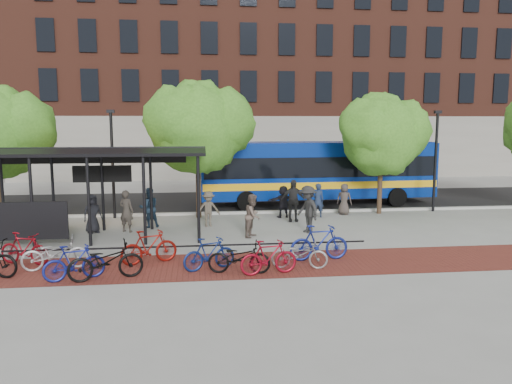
{
  "coord_description": "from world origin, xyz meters",
  "views": [
    {
      "loc": [
        -2.98,
        -20.47,
        4.57
      ],
      "look_at": [
        -0.56,
        0.4,
        1.6
      ],
      "focal_mm": 35.0,
      "sensor_mm": 36.0,
      "label": 1
    }
  ],
  "objects": [
    {
      "name": "bike_2",
      "position": [
        -7.46,
        -4.8,
        0.52
      ],
      "size": [
        2.09,
        1.11,
        1.04
      ],
      "primitive_type": "imported",
      "rotation": [
        0.0,
        0.0,
        1.79
      ],
      "color": "#AAAAAD",
      "rests_on": "ground"
    },
    {
      "name": "pedestrian_7",
      "position": [
        2.7,
        2.73,
        0.82
      ],
      "size": [
        0.64,
        0.47,
        1.64
      ],
      "primitive_type": "imported",
      "rotation": [
        0.0,
        0.0,
        3.01
      ],
      "color": "#1E2B46",
      "rests_on": "ground"
    },
    {
      "name": "bike_7",
      "position": [
        -2.69,
        -5.4,
        0.52
      ],
      "size": [
        1.78,
        1.09,
        1.03
      ],
      "primitive_type": "imported",
      "rotation": [
        0.0,
        0.0,
        1.95
      ],
      "color": "navy",
      "rests_on": "ground"
    },
    {
      "name": "pedestrian_5",
      "position": [
        1.03,
        2.83,
        0.77
      ],
      "size": [
        1.49,
        0.71,
        1.54
      ],
      "primitive_type": "imported",
      "rotation": [
        0.0,
        0.0,
        3.33
      ],
      "color": "black",
      "rests_on": "ground"
    },
    {
      "name": "brick_strip",
      "position": [
        -2.0,
        -5.0,
        0.0
      ],
      "size": [
        24.0,
        3.0,
        0.01
      ],
      "primitive_type": "cube",
      "color": "maroon",
      "rests_on": "ground"
    },
    {
      "name": "asphalt_street",
      "position": [
        0.0,
        8.0,
        0.01
      ],
      "size": [
        160.0,
        8.0,
        0.01
      ],
      "primitive_type": "cube",
      "color": "black",
      "rests_on": "ground"
    },
    {
      "name": "bike_9",
      "position": [
        -0.93,
        -6.08,
        0.53
      ],
      "size": [
        1.83,
        0.8,
        1.06
      ],
      "primitive_type": "imported",
      "rotation": [
        0.0,
        0.0,
        1.74
      ],
      "color": "maroon",
      "rests_on": "ground"
    },
    {
      "name": "bike_5",
      "position": [
        -4.61,
        -4.48,
        0.56
      ],
      "size": [
        1.92,
        1.14,
        1.11
      ],
      "primitive_type": "imported",
      "rotation": [
        0.0,
        0.0,
        1.93
      ],
      "color": "maroon",
      "rests_on": "ground"
    },
    {
      "name": "pedestrian_2",
      "position": [
        -5.14,
        1.25,
        0.87
      ],
      "size": [
        1.01,
        0.89,
        1.74
      ],
      "primitive_type": "imported",
      "rotation": [
        0.0,
        0.0,
        3.46
      ],
      "color": "#1B2C3F",
      "rests_on": "ground"
    },
    {
      "name": "bike_3",
      "position": [
        -6.6,
        -5.97,
        0.53
      ],
      "size": [
        1.81,
        1.07,
        1.05
      ],
      "primitive_type": "imported",
      "rotation": [
        0.0,
        0.0,
        1.92
      ],
      "color": "navy",
      "rests_on": "ground"
    },
    {
      "name": "bike_10",
      "position": [
        0.12,
        -5.57,
        0.46
      ],
      "size": [
        1.85,
        0.93,
        0.93
      ],
      "primitive_type": "imported",
      "rotation": [
        0.0,
        0.0,
        1.39
      ],
      "color": "gray",
      "rests_on": "ground"
    },
    {
      "name": "building_brick",
      "position": [
        10.0,
        26.0,
        10.0
      ],
      "size": [
        55.0,
        14.0,
        20.0
      ],
      "primitive_type": "cube",
      "color": "brown",
      "rests_on": "ground"
    },
    {
      "name": "pedestrian_0",
      "position": [
        -7.36,
        0.41,
        0.81
      ],
      "size": [
        0.94,
        0.86,
        1.61
      ],
      "primitive_type": "imported",
      "rotation": [
        0.0,
        0.0,
        0.58
      ],
      "color": "black",
      "rests_on": "ground"
    },
    {
      "name": "tree_c",
      "position": [
        6.09,
        3.35,
        4.05
      ],
      "size": [
        4.66,
        3.8,
        5.92
      ],
      "color": "#382619",
      "rests_on": "ground"
    },
    {
      "name": "pedestrian_6",
      "position": [
        4.16,
        3.2,
        0.77
      ],
      "size": [
        0.9,
        0.8,
        1.54
      ],
      "primitive_type": "imported",
      "rotation": [
        0.0,
        0.0,
        2.62
      ],
      "color": "#443B36",
      "rests_on": "ground"
    },
    {
      "name": "lamp_post_left",
      "position": [
        -7.0,
        3.6,
        2.75
      ],
      "size": [
        0.35,
        0.2,
        5.12
      ],
      "color": "black",
      "rests_on": "ground"
    },
    {
      "name": "bike_rack_rail",
      "position": [
        -3.3,
        -4.1,
        0.0
      ],
      "size": [
        12.0,
        0.05,
        0.95
      ],
      "primitive_type": "cube",
      "color": "black",
      "rests_on": "ground"
    },
    {
      "name": "pedestrian_4",
      "position": [
        1.32,
        1.83,
        0.97
      ],
      "size": [
        1.15,
        0.51,
        1.94
      ],
      "primitive_type": "imported",
      "rotation": [
        0.0,
        0.0,
        6.25
      ],
      "color": "#272727",
      "rests_on": "ground"
    },
    {
      "name": "ground",
      "position": [
        0.0,
        0.0,
        0.0
      ],
      "size": [
        160.0,
        160.0,
        0.0
      ],
      "primitive_type": "plane",
      "color": "#9E9E99",
      "rests_on": "ground"
    },
    {
      "name": "bus_shelter",
      "position": [
        -8.13,
        -0.48,
        3.0
      ],
      "size": [
        10.6,
        3.07,
        3.6
      ],
      "color": "black",
      "rests_on": "ground"
    },
    {
      "name": "tree_b",
      "position": [
        -2.9,
        3.35,
        4.46
      ],
      "size": [
        5.15,
        4.2,
        6.47
      ],
      "color": "#382619",
      "rests_on": "ground"
    },
    {
      "name": "pedestrian_1",
      "position": [
        -5.99,
        0.43,
        0.88
      ],
      "size": [
        0.76,
        0.65,
        1.76
      ],
      "primitive_type": "imported",
      "rotation": [
        0.0,
        0.0,
        2.71
      ],
      "color": "#38332D",
      "rests_on": "ground"
    },
    {
      "name": "curb",
      "position": [
        0.0,
        4.0,
        0.06
      ],
      "size": [
        160.0,
        0.25,
        0.12
      ],
      "primitive_type": "cube",
      "color": "#B7B7B2",
      "rests_on": "ground"
    },
    {
      "name": "pedestrian_9",
      "position": [
        1.48,
        -0.56,
        0.98
      ],
      "size": [
        1.15,
        1.45,
        1.96
      ],
      "primitive_type": "imported",
      "rotation": [
        0.0,
        0.0,
        5.1
      ],
      "color": "#272727",
      "rests_on": "ground"
    },
    {
      "name": "bike_4",
      "position": [
        -5.7,
        -6.03,
        0.56
      ],
      "size": [
        2.27,
        1.3,
        1.13
      ],
      "primitive_type": "imported",
      "rotation": [
        0.0,
        0.0,
        1.84
      ],
      "color": "black",
      "rests_on": "ground"
    },
    {
      "name": "bike_8",
      "position": [
        -1.8,
        -5.86,
        0.5
      ],
      "size": [
        1.98,
        0.96,
        1.0
      ],
      "primitive_type": "imported",
      "rotation": [
        0.0,
        0.0,
        1.41
      ],
      "color": "black",
      "rests_on": "ground"
    },
    {
      "name": "pedestrian_3",
      "position": [
        -2.57,
        1.12,
        0.78
      ],
      "size": [
        1.11,
        0.77,
        1.56
      ],
      "primitive_type": "imported",
      "rotation": [
        0.0,
        0.0,
        0.2
      ],
      "color": "brown",
      "rests_on": "ground"
    },
    {
      "name": "pedestrian_8",
      "position": [
        -0.86,
        -1.07,
        0.86
      ],
      "size": [
        0.97,
        1.05,
        1.73
      ],
      "primitive_type": "imported",
      "rotation": [
        0.0,
        0.0,
        1.09
      ],
      "color": "brown",
      "rests_on": "ground"
    },
    {
      "name": "lamp_post_right",
      "position": [
        9.0,
        3.6,
        2.75
      ],
      "size": [
        0.35,
        0.2,
        5.12
      ],
      "color": "black",
      "rests_on": "ground"
    },
    {
      "name": "bike_1",
      "position": [
        -8.58,
        -4.13,
        0.53
      ],
      "size": [
        1.83,
        1.05,
        1.06
      ],
      "primitive_type": "imported",
      "rotation": [
        0.0,
        0.0,
        1.24
      ],
      "color": "maroon",
      "rests_on": "ground"
    },
    {
      "name": "bike_11",
      "position": [
        0.95,
        -4.72,
        0.6
      ],
      "size": [
        2.03,
        0.73,
        1.2
      ],
      "primitive_type": "imported",
      "rotation": [
        0.0,
        0.0,
        1.66
      ],
      "color": "navy",
      "rests_on": "ground"
    },
    {
      "name": "building_tower",
      "position": [
        -16.0,
        40.0,
        15.0
      ],
      "size": [
        22.0,
        22.0,
        30.0
      ],
      "primitive_type": "cube",
      "color": "#7A664C",
      "rests_on": "ground"
    },
    {
      "name": "bus",
      "position": [
        3.52,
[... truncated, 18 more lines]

